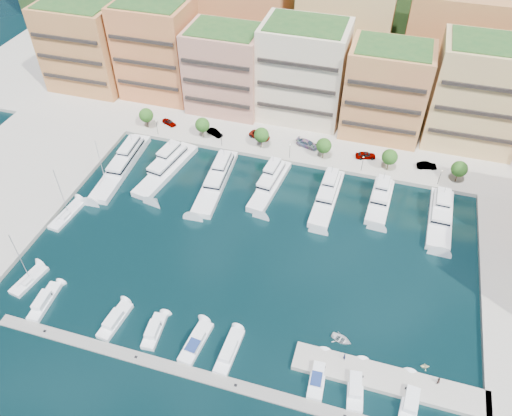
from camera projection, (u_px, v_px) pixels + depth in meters
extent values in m
plane|color=black|center=(253.00, 249.00, 104.13)|extent=(400.00, 400.00, 0.00)
cube|color=#9E998E|center=(314.00, 100.00, 147.50)|extent=(220.00, 64.00, 2.00)
cube|color=#1B3D19|center=(341.00, 33.00, 181.06)|extent=(240.00, 40.00, 58.00)
cube|color=gray|center=(185.00, 372.00, 83.78)|extent=(72.00, 2.20, 0.35)
cube|color=#9E998E|center=(388.00, 382.00, 82.49)|extent=(32.00, 5.00, 2.00)
cube|color=#C27C47|center=(85.00, 47.00, 143.99)|extent=(22.00, 16.00, 24.00)
cube|color=black|center=(69.00, 59.00, 138.22)|extent=(20.24, 0.50, 0.90)
cube|color=#1E4D1F|center=(74.00, 3.00, 135.51)|extent=(19.36, 14.08, 0.80)
cube|color=#D37446|center=(157.00, 50.00, 140.11)|extent=(20.00, 16.00, 26.00)
cube|color=black|center=(144.00, 64.00, 134.34)|extent=(18.40, 0.50, 0.90)
cube|color=#1E4D1F|center=(150.00, 2.00, 130.95)|extent=(17.60, 14.08, 0.80)
cube|color=tan|center=(226.00, 70.00, 135.70)|extent=(20.00, 15.00, 22.00)
cube|color=black|center=(216.00, 84.00, 130.28)|extent=(18.40, 0.50, 0.90)
cube|color=#1E4D1F|center=(224.00, 30.00, 127.91)|extent=(17.60, 13.20, 0.80)
cube|color=beige|center=(303.00, 73.00, 131.69)|extent=(22.00, 16.00, 25.00)
cube|color=black|center=(296.00, 88.00, 125.92)|extent=(20.24, 0.50, 0.90)
cube|color=#1E4D1F|center=(306.00, 25.00, 122.87)|extent=(19.36, 14.08, 0.80)
cube|color=tan|center=(386.00, 92.00, 126.38)|extent=(20.00, 15.00, 23.00)
cube|color=black|center=(382.00, 108.00, 120.96)|extent=(18.40, 0.50, 0.90)
cube|color=#1E4D1F|center=(395.00, 47.00, 118.25)|extent=(17.60, 13.20, 0.80)
cube|color=tan|center=(478.00, 96.00, 122.17)|extent=(22.00, 16.00, 26.00)
cube|color=black|center=(479.00, 113.00, 116.40)|extent=(20.24, 0.50, 0.90)
cube|color=#1E4D1F|center=(496.00, 43.00, 113.01)|extent=(19.36, 14.08, 0.80)
cube|color=beige|center=(154.00, 9.00, 156.43)|extent=(26.00, 18.00, 30.00)
cube|color=tan|center=(245.00, 21.00, 150.17)|extent=(26.00, 18.00, 30.00)
cube|color=tan|center=(344.00, 33.00, 143.91)|extent=(26.00, 18.00, 30.00)
cube|color=#C27C47|center=(452.00, 46.00, 137.65)|extent=(26.00, 18.00, 30.00)
cylinder|color=#473323|center=(147.00, 122.00, 134.20)|extent=(0.24, 0.24, 3.00)
sphere|color=#154A16|center=(146.00, 115.00, 132.66)|extent=(3.80, 3.80, 3.80)
cylinder|color=#473323|center=(203.00, 132.00, 130.86)|extent=(0.24, 0.24, 3.00)
sphere|color=#154A16|center=(202.00, 125.00, 129.32)|extent=(3.80, 3.80, 3.80)
cylinder|color=#473323|center=(261.00, 142.00, 127.52)|extent=(0.24, 0.24, 3.00)
sphere|color=#154A16|center=(261.00, 135.00, 125.99)|extent=(3.80, 3.80, 3.80)
cylinder|color=#473323|center=(323.00, 153.00, 124.19)|extent=(0.24, 0.24, 3.00)
sphere|color=#154A16|center=(324.00, 146.00, 122.65)|extent=(3.80, 3.80, 3.80)
cylinder|color=#473323|center=(388.00, 164.00, 120.85)|extent=(0.24, 0.24, 3.00)
sphere|color=#154A16|center=(390.00, 157.00, 119.31)|extent=(3.80, 3.80, 3.80)
cylinder|color=#473323|center=(457.00, 176.00, 117.51)|extent=(0.24, 0.24, 3.00)
sphere|color=#154A16|center=(459.00, 169.00, 115.97)|extent=(3.80, 3.80, 3.80)
cylinder|color=black|center=(157.00, 128.00, 131.42)|extent=(0.10, 0.10, 4.00)
sphere|color=#FFF2CC|center=(156.00, 121.00, 130.01)|extent=(0.30, 0.30, 0.30)
cylinder|color=black|center=(221.00, 139.00, 127.66)|extent=(0.10, 0.10, 4.00)
sphere|color=#FFF2CC|center=(221.00, 133.00, 126.26)|extent=(0.30, 0.30, 0.30)
cylinder|color=black|center=(290.00, 151.00, 123.90)|extent=(0.10, 0.10, 4.00)
sphere|color=#FFF2CC|center=(290.00, 144.00, 122.50)|extent=(0.30, 0.30, 0.30)
cylinder|color=black|center=(362.00, 164.00, 120.15)|extent=(0.10, 0.10, 4.00)
sphere|color=#FFF2CC|center=(364.00, 157.00, 118.75)|extent=(0.30, 0.30, 0.30)
cylinder|color=black|center=(439.00, 178.00, 116.39)|extent=(0.10, 0.10, 4.00)
sphere|color=#FFF2CC|center=(442.00, 171.00, 114.99)|extent=(0.30, 0.30, 0.30)
cube|color=white|center=(122.00, 168.00, 123.17)|extent=(5.93, 26.26, 2.30)
cube|color=white|center=(125.00, 156.00, 123.59)|extent=(4.50, 14.50, 1.80)
cube|color=black|center=(125.00, 156.00, 123.59)|extent=(4.57, 14.57, 0.55)
cube|color=white|center=(128.00, 146.00, 123.96)|extent=(3.16, 7.95, 1.40)
cylinder|color=#B2B2B7|center=(130.00, 137.00, 123.96)|extent=(0.14, 0.14, 1.80)
cube|color=white|center=(166.00, 172.00, 122.23)|extent=(8.40, 22.61, 2.30)
cube|color=white|center=(169.00, 160.00, 122.38)|extent=(5.88, 12.65, 1.80)
cube|color=black|center=(169.00, 160.00, 122.38)|extent=(5.95, 12.72, 0.55)
cube|color=white|center=(171.00, 150.00, 122.52)|extent=(3.92, 7.02, 1.40)
cylinder|color=#B2B2B7|center=(173.00, 142.00, 122.36)|extent=(0.14, 0.14, 1.80)
cube|color=black|center=(167.00, 173.00, 122.54)|extent=(8.45, 22.66, 0.35)
cube|color=white|center=(216.00, 184.00, 118.93)|extent=(6.09, 23.96, 2.30)
cube|color=white|center=(219.00, 171.00, 119.19)|extent=(4.62, 13.25, 1.80)
cube|color=black|center=(219.00, 171.00, 119.19)|extent=(4.68, 13.31, 0.55)
cube|color=white|center=(221.00, 161.00, 119.42)|extent=(3.23, 7.27, 1.40)
cylinder|color=#B2B2B7|center=(223.00, 152.00, 119.33)|extent=(0.14, 0.14, 1.80)
cube|color=white|center=(270.00, 187.00, 117.93)|extent=(6.10, 19.33, 2.30)
cube|color=white|center=(272.00, 176.00, 117.86)|extent=(4.45, 10.75, 1.80)
cube|color=black|center=(272.00, 176.00, 117.86)|extent=(4.52, 10.82, 0.55)
cube|color=white|center=(274.00, 167.00, 117.83)|extent=(3.05, 5.93, 1.40)
cylinder|color=#B2B2B7|center=(275.00, 158.00, 117.53)|extent=(0.14, 0.14, 1.80)
cube|color=white|center=(327.00, 200.00, 114.77)|extent=(4.99, 19.95, 2.30)
cube|color=white|center=(329.00, 187.00, 114.76)|extent=(3.94, 11.01, 1.80)
cube|color=black|center=(329.00, 187.00, 114.76)|extent=(4.01, 11.07, 0.55)
cube|color=white|center=(331.00, 178.00, 114.77)|extent=(2.83, 6.02, 1.40)
cylinder|color=#B2B2B7|center=(333.00, 169.00, 114.51)|extent=(0.14, 0.14, 1.80)
cube|color=black|center=(326.00, 201.00, 115.08)|extent=(5.05, 20.00, 0.35)
cube|color=white|center=(379.00, 203.00, 113.88)|extent=(5.15, 15.52, 2.30)
cube|color=white|center=(382.00, 192.00, 113.55)|extent=(4.02, 8.59, 1.80)
cube|color=black|center=(382.00, 192.00, 113.55)|extent=(4.08, 8.65, 0.55)
cube|color=white|center=(384.00, 183.00, 113.32)|extent=(2.87, 4.72, 1.40)
cylinder|color=#B2B2B7|center=(385.00, 176.00, 112.87)|extent=(0.14, 0.14, 1.80)
cube|color=white|center=(439.00, 220.00, 109.82)|extent=(5.39, 19.12, 2.30)
cube|color=white|center=(442.00, 208.00, 109.75)|extent=(4.29, 10.55, 1.80)
cube|color=black|center=(442.00, 208.00, 109.75)|extent=(4.35, 10.61, 0.55)
cube|color=white|center=(444.00, 198.00, 109.72)|extent=(3.09, 5.77, 1.40)
cylinder|color=#B2B2B7|center=(446.00, 189.00, 109.42)|extent=(0.14, 0.14, 1.80)
cube|color=white|center=(45.00, 302.00, 93.85)|extent=(3.00, 8.98, 1.40)
cube|color=white|center=(42.00, 300.00, 92.65)|extent=(2.15, 4.36, 1.10)
cube|color=black|center=(48.00, 293.00, 94.05)|extent=(1.72, 0.22, 0.55)
cube|color=white|center=(115.00, 321.00, 90.78)|extent=(3.35, 8.47, 1.40)
cube|color=white|center=(113.00, 319.00, 89.60)|extent=(2.37, 4.14, 1.10)
cube|color=black|center=(118.00, 312.00, 90.92)|extent=(1.83, 0.28, 0.55)
cube|color=white|center=(155.00, 332.00, 89.15)|extent=(3.08, 7.51, 1.40)
cube|color=white|center=(153.00, 330.00, 88.00)|extent=(2.21, 3.67, 1.10)
cube|color=black|center=(156.00, 324.00, 89.20)|extent=(1.76, 0.25, 0.55)
cube|color=white|center=(196.00, 343.00, 87.48)|extent=(3.62, 9.01, 1.40)
cube|color=white|center=(195.00, 341.00, 86.29)|extent=(2.55, 4.41, 1.10)
cube|color=black|center=(198.00, 334.00, 87.69)|extent=(1.97, 0.30, 0.55)
cube|color=navy|center=(192.00, 345.00, 85.08)|extent=(2.17, 2.81, 0.12)
cube|color=white|center=(229.00, 352.00, 86.20)|extent=(2.87, 9.17, 1.40)
cube|color=white|center=(228.00, 350.00, 84.99)|extent=(2.14, 4.43, 1.10)
cube|color=black|center=(232.00, 342.00, 86.43)|extent=(1.83, 0.17, 0.55)
cube|color=white|center=(318.00, 376.00, 82.95)|extent=(2.90, 8.81, 1.40)
cube|color=white|center=(318.00, 374.00, 81.76)|extent=(2.14, 4.26, 1.10)
cube|color=black|center=(320.00, 366.00, 83.14)|extent=(1.80, 0.18, 0.55)
cube|color=navy|center=(317.00, 379.00, 80.56)|extent=(1.87, 2.69, 0.12)
cube|color=white|center=(355.00, 386.00, 81.65)|extent=(3.52, 9.21, 1.40)
cube|color=white|center=(356.00, 385.00, 80.45)|extent=(2.44, 4.51, 1.10)
cube|color=black|center=(357.00, 376.00, 81.88)|extent=(1.82, 0.30, 0.55)
cube|color=white|center=(410.00, 401.00, 79.82)|extent=(3.45, 9.09, 1.40)
cube|color=white|center=(411.00, 400.00, 78.62)|extent=(2.45, 4.43, 1.10)
cube|color=black|center=(412.00, 390.00, 80.04)|extent=(1.92, 0.27, 0.55)
cube|color=white|center=(29.00, 281.00, 97.66)|extent=(4.11, 8.35, 1.20)
cube|color=white|center=(25.00, 281.00, 96.48)|extent=(1.99, 2.25, 0.60)
cylinder|color=#B2B2B7|center=(20.00, 257.00, 93.42)|extent=(0.14, 0.14, 12.00)
cylinder|color=#B2B2B7|center=(23.00, 280.00, 95.72)|extent=(0.71, 3.56, 0.10)
cube|color=white|center=(105.00, 185.00, 118.83)|extent=(3.92, 8.49, 1.20)
cube|color=white|center=(103.00, 184.00, 117.64)|extent=(1.91, 2.27, 0.60)
cylinder|color=#B2B2B7|center=(100.00, 162.00, 114.60)|extent=(0.14, 0.14, 12.00)
cylinder|color=#B2B2B7|center=(101.00, 183.00, 116.88)|extent=(0.66, 3.65, 0.10)
cube|color=white|center=(68.00, 215.00, 111.19)|extent=(3.72, 10.41, 1.20)
cube|color=white|center=(64.00, 215.00, 109.87)|extent=(1.91, 2.69, 0.60)
cylinder|color=#B2B2B7|center=(61.00, 192.00, 107.04)|extent=(0.14, 0.14, 12.00)
cylinder|color=#B2B2B7|center=(62.00, 215.00, 109.03)|extent=(0.52, 4.58, 0.10)
imported|color=silver|center=(341.00, 339.00, 87.88)|extent=(4.32, 3.59, 0.77)
imported|color=#F0EBB7|center=(425.00, 366.00, 84.07)|extent=(1.84, 1.67, 0.84)
imported|color=gray|center=(169.00, 122.00, 135.63)|extent=(4.55, 3.20, 1.44)
imported|color=gray|center=(215.00, 133.00, 131.96)|extent=(4.87, 3.40, 1.52)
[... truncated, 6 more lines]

